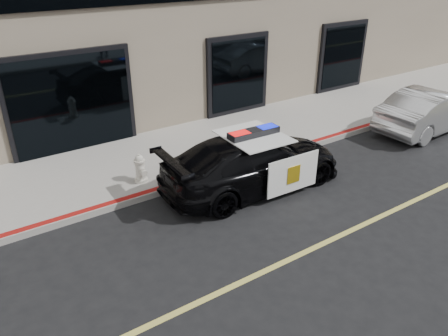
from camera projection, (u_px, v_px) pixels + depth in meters
ground at (258, 275)px, 7.77m from camera, size 120.00×120.00×0.00m
sidewalk_n at (137, 163)px, 11.63m from camera, size 60.00×3.50×0.15m
police_car at (253, 162)px, 10.36m from camera, size 2.27×4.70×1.50m
silver_sedan at (431, 110)px, 13.66m from camera, size 1.65×4.18×1.35m
fire_hydrant at (140, 169)px, 10.44m from camera, size 0.32×0.45×0.71m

